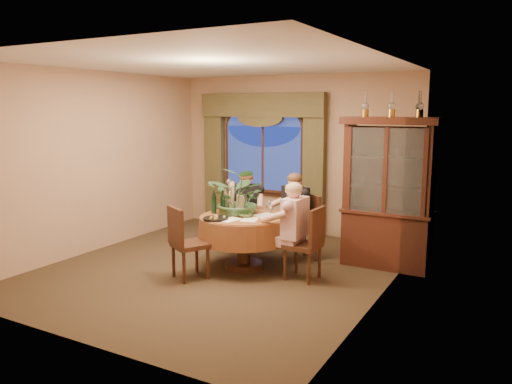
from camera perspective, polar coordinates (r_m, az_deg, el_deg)
The scene contains 35 objects.
floor at distance 7.08m, azimuth -4.27°, elevation -8.79°, with size 5.00×5.00×0.00m, color black.
wall_back at distance 8.95m, azimuth 4.42°, elevation 4.24°, with size 4.50×4.50×0.00m, color #A37B5F.
wall_right at distance 5.85m, azimuth 14.33°, elevation 1.16°, with size 5.00×5.00×0.00m, color #A37B5F.
ceiling at distance 6.74m, azimuth -4.57°, elevation 14.42°, with size 5.00×5.00×0.00m, color white.
window at distance 9.16m, azimuth 0.81°, elevation 3.77°, with size 1.62×0.10×1.32m, color navy, non-canonical shape.
arched_transom at distance 9.12m, azimuth 0.82°, elevation 8.65°, with size 1.60×0.06×0.44m, color navy, non-canonical shape.
drapery_left at distance 9.66m, azimuth -4.74°, elevation 3.32°, with size 0.38×0.14×2.32m, color #433C1F.
drapery_right at distance 8.70m, azimuth 6.65°, elevation 2.59°, with size 0.38×0.14×2.32m, color #433C1F.
swag_valance at distance 9.05m, azimuth 0.58°, elevation 9.91°, with size 2.45×0.16×0.42m, color #433C1F, non-canonical shape.
dining_table at distance 7.03m, azimuth -1.43°, elevation -5.71°, with size 1.30×1.30×0.75m, color maroon.
china_cabinet at distance 7.17m, azimuth 14.84°, elevation -0.17°, with size 1.31×0.52×2.11m, color #341610.
oil_lamp_left at distance 7.17m, azimuth 12.40°, elevation 9.76°, with size 0.11×0.11×0.34m, color #A5722D, non-canonical shape.
oil_lamp_center at distance 7.07m, azimuth 15.27°, elevation 9.66°, with size 0.11×0.11×0.34m, color #A5722D, non-canonical shape.
oil_lamp_right at distance 6.99m, azimuth 18.21°, elevation 9.52°, with size 0.11×0.11×0.34m, color #A5722D, non-canonical shape.
chair_right at distance 6.57m, azimuth 5.36°, elevation -5.87°, with size 0.42×0.42×0.96m, color black.
chair_back_right at distance 7.40m, azimuth 5.11°, elevation -4.13°, with size 0.42×0.42×0.96m, color black.
chair_back at distance 7.89m, azimuth -1.90°, elevation -3.22°, with size 0.42×0.42×0.96m, color black.
chair_front_left at distance 6.64m, azimuth -7.54°, elevation -5.77°, with size 0.42×0.42×0.96m, color black.
person_pink at distance 6.58m, azimuth 4.47°, elevation -4.40°, with size 0.46×0.42×1.28m, color #CEA0A0, non-canonical shape.
person_back at distance 7.77m, azimuth -1.12°, elevation -2.27°, with size 0.45×0.42×1.27m, color black, non-canonical shape.
person_scarf at distance 7.43m, azimuth 4.51°, elevation -2.72°, with size 0.46×0.43×1.30m, color black, non-canonical shape.
stoneware_vase at distance 7.03m, azimuth -1.78°, elevation -1.43°, with size 0.15×0.15×0.27m, color #937C5B, non-canonical shape.
centerpiece_plant at distance 6.99m, azimuth -1.84°, elevation 2.13°, with size 0.86×0.95×0.74m, color #355936.
olive_bowl at distance 6.82m, azimuth -1.22°, elevation -2.70°, with size 0.17×0.17×0.05m, color #4E612E.
cheese_platter at distance 6.72m, azimuth -4.62°, elevation -3.04°, with size 0.34×0.34×0.02m, color black.
wine_bottle_0 at distance 7.06m, azimuth -3.82°, elevation -1.16°, with size 0.07×0.07×0.33m, color black.
wine_bottle_1 at distance 7.09m, azimuth -4.85°, elevation -1.12°, with size 0.07×0.07×0.33m, color black.
wine_bottle_2 at distance 7.08m, azimuth -2.79°, elevation -1.12°, with size 0.07×0.07×0.33m, color tan.
wine_bottle_3 at distance 7.18m, azimuth -3.51°, elevation -0.98°, with size 0.07×0.07×0.33m, color tan.
tasting_paper_0 at distance 6.68m, azimuth -0.73°, elevation -3.16°, with size 0.21×0.30×0.00m, color white.
tasting_paper_1 at distance 6.96m, azimuth 1.02°, elevation -2.64°, with size 0.21×0.30×0.00m, color white.
tasting_paper_2 at distance 6.68m, azimuth -2.99°, elevation -3.18°, with size 0.21×0.30×0.00m, color white.
wine_glass_person_pink at distance 6.70m, azimuth 1.64°, elevation -2.37°, with size 0.07×0.07×0.18m, color silver, non-canonical shape.
wine_glass_person_back at distance 7.34m, azimuth -1.27°, elevation -1.32°, with size 0.07×0.07×0.18m, color silver, non-canonical shape.
wine_glass_person_scarf at distance 7.14m, azimuth 1.52°, elevation -1.63°, with size 0.07×0.07×0.18m, color silver, non-canonical shape.
Camera 1 is at (3.70, -5.61, 2.22)m, focal length 35.00 mm.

